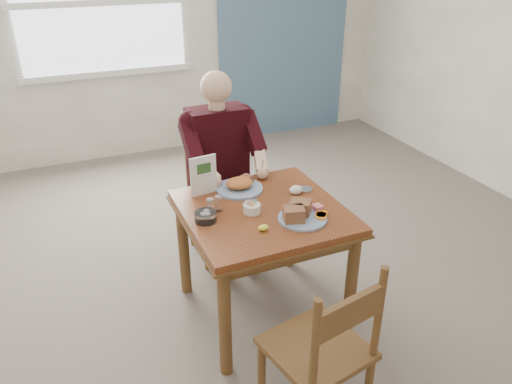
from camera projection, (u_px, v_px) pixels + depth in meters
name	position (u px, v px, depth m)	size (l,w,h in m)	color
floor	(262.00, 310.00, 3.23)	(6.00, 6.00, 0.00)	#71655B
wall_back	(143.00, 22.00, 5.05)	(5.50, 5.50, 0.00)	white
accent_panel	(285.00, 13.00, 5.60)	(1.60, 0.02, 2.80)	slate
lemon_wedge	(263.00, 228.00, 2.67)	(0.06, 0.04, 0.03)	#F6FF35
napkin	(296.00, 190.00, 3.05)	(0.08, 0.07, 0.05)	white
metal_dish	(305.00, 189.00, 3.10)	(0.09, 0.09, 0.01)	silver
window	(100.00, 3.00, 4.80)	(1.72, 0.04, 1.42)	white
table	(263.00, 225.00, 2.94)	(0.92, 0.92, 0.75)	brown
chair_far	(218.00, 193.00, 3.67)	(0.42, 0.42, 0.95)	brown
chair_near	(323.00, 352.00, 2.25)	(0.49, 0.49, 0.95)	brown
diner	(221.00, 156.00, 3.44)	(0.53, 0.56, 1.39)	gray
near_plate	(301.00, 214.00, 2.77)	(0.36, 0.36, 0.09)	white
far_plate	(240.00, 185.00, 3.10)	(0.39, 0.39, 0.08)	white
caddy	(252.00, 208.00, 2.84)	(0.10, 0.10, 0.07)	white
shakers	(214.00, 205.00, 2.84)	(0.10, 0.06, 0.09)	white
creamer	(206.00, 216.00, 2.75)	(0.16, 0.16, 0.06)	white
menu	(203.00, 175.00, 3.00)	(0.17, 0.03, 0.25)	white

